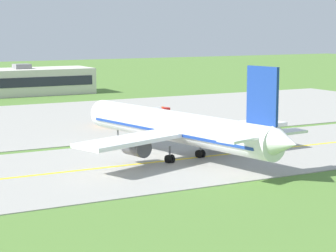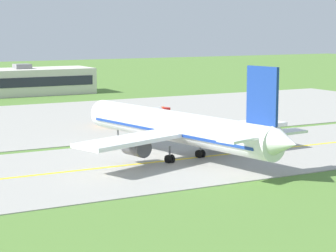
# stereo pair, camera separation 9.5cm
# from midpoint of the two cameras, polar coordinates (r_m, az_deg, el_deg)

# --- Properties ---
(ground_plane) EXTENTS (500.00, 500.00, 0.00)m
(ground_plane) POSITION_cam_midpoint_polar(r_m,az_deg,el_deg) (84.15, 1.12, -2.99)
(ground_plane) COLOR #517A33
(taxiway_strip) EXTENTS (240.00, 28.00, 0.10)m
(taxiway_strip) POSITION_cam_midpoint_polar(r_m,az_deg,el_deg) (84.14, 1.12, -2.95)
(taxiway_strip) COLOR #9E9B93
(taxiway_strip) RESTS_ON ground
(apron_pad) EXTENTS (140.00, 52.00, 0.10)m
(apron_pad) POSITION_cam_midpoint_polar(r_m,az_deg,el_deg) (125.62, -4.35, 0.89)
(apron_pad) COLOR #9E9B93
(apron_pad) RESTS_ON ground
(taxiway_centreline) EXTENTS (220.00, 0.60, 0.01)m
(taxiway_centreline) POSITION_cam_midpoint_polar(r_m,az_deg,el_deg) (84.13, 1.12, -2.92)
(taxiway_centreline) COLOR yellow
(taxiway_centreline) RESTS_ON taxiway_strip
(airplane_lead) EXTENTS (32.17, 39.46, 12.70)m
(airplane_lead) POSITION_cam_midpoint_polar(r_m,az_deg,el_deg) (84.13, 0.83, -0.13)
(airplane_lead) COLOR white
(airplane_lead) RESTS_ON ground
(service_truck_baggage) EXTENTS (6.34, 4.00, 2.65)m
(service_truck_baggage) POSITION_cam_midpoint_polar(r_m,az_deg,el_deg) (117.67, -1.15, 1.12)
(service_truck_baggage) COLOR red
(service_truck_baggage) RESTS_ON ground
(service_truck_catering) EXTENTS (2.46, 6.05, 2.60)m
(service_truck_catering) POSITION_cam_midpoint_polar(r_m,az_deg,el_deg) (112.39, -5.13, 0.73)
(service_truck_catering) COLOR orange
(service_truck_catering) RESTS_ON ground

